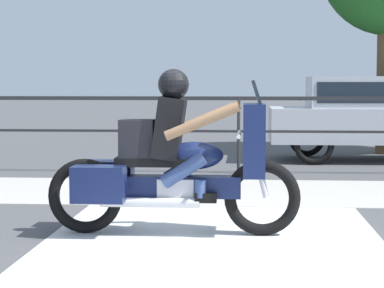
{
  "coord_description": "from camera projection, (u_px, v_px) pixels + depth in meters",
  "views": [
    {
      "loc": [
        0.12,
        -6.31,
        1.42
      ],
      "look_at": [
        -0.44,
        1.41,
        0.79
      ],
      "focal_mm": 70.0,
      "sensor_mm": 36.0,
      "label": 1
    }
  ],
  "objects": [
    {
      "name": "ground_plane",
      "position": [
        232.0,
        249.0,
        6.4
      ],
      "size": [
        120.0,
        120.0,
        0.0
      ],
      "primitive_type": "plane",
      "color": "#4C4C4F"
    },
    {
      "name": "sidewalk_band",
      "position": [
        237.0,
        192.0,
        9.78
      ],
      "size": [
        44.0,
        2.4,
        0.01
      ],
      "primitive_type": "cube",
      "color": "#B7B2A8",
      "rests_on": "ground"
    },
    {
      "name": "crosswalk_band",
      "position": [
        211.0,
        254.0,
        6.21
      ],
      "size": [
        3.06,
        6.0,
        0.01
      ],
      "primitive_type": "cube",
      "color": "silver",
      "rests_on": "ground"
    },
    {
      "name": "fence_railing",
      "position": [
        239.0,
        113.0,
        11.71
      ],
      "size": [
        36.0,
        0.05,
        1.22
      ],
      "color": "#232326",
      "rests_on": "ground"
    },
    {
      "name": "motorcycle",
      "position": [
        174.0,
        163.0,
        6.99
      ],
      "size": [
        2.38,
        0.76,
        1.55
      ],
      "rotation": [
        0.0,
        0.0,
        0.09
      ],
      "color": "black",
      "rests_on": "ground"
    },
    {
      "name": "parked_car",
      "position": [
        372.0,
        113.0,
        13.67
      ],
      "size": [
        3.9,
        1.69,
        1.54
      ],
      "rotation": [
        0.0,
        0.0,
        -0.0
      ],
      "color": "#B7BCC4",
      "rests_on": "ground"
    }
  ]
}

